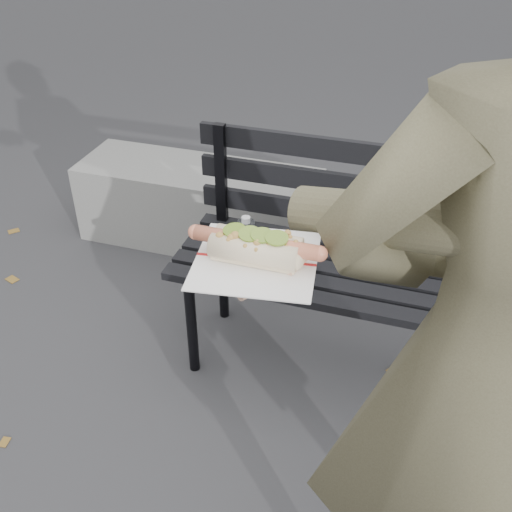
{
  "coord_description": "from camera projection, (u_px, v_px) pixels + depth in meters",
  "views": [
    {
      "loc": [
        0.16,
        -0.85,
        1.71
      ],
      "look_at": [
        -0.07,
        -0.12,
        1.18
      ],
      "focal_mm": 42.0,
      "sensor_mm": 36.0,
      "label": 1
    }
  ],
  "objects": [
    {
      "name": "fallen_leaves",
      "position": [
        402.0,
        492.0,
        1.91
      ],
      "size": [
        4.36,
        3.33,
        0.0
      ],
      "color": "brown",
      "rests_on": "ground"
    },
    {
      "name": "held_hotdog",
      "position": [
        393.0,
        234.0,
        0.92
      ],
      "size": [
        0.63,
        0.32,
        0.2
      ],
      "color": "#4E4A34"
    },
    {
      "name": "concrete_block",
      "position": [
        199.0,
        205.0,
        3.03
      ],
      "size": [
        1.2,
        0.4,
        0.4
      ],
      "primitive_type": "cube",
      "color": "slate",
      "rests_on": "ground"
    },
    {
      "name": "park_bench",
      "position": [
        386.0,
        255.0,
        2.1
      ],
      "size": [
        1.5,
        0.44,
        0.88
      ],
      "color": "black",
      "rests_on": "ground"
    },
    {
      "name": "person",
      "position": [
        495.0,
        375.0,
        1.07
      ],
      "size": [
        0.78,
        0.62,
        1.86
      ],
      "primitive_type": "imported",
      "rotation": [
        0.0,
        0.0,
        3.44
      ],
      "color": "#4E4A34",
      "rests_on": "ground"
    }
  ]
}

